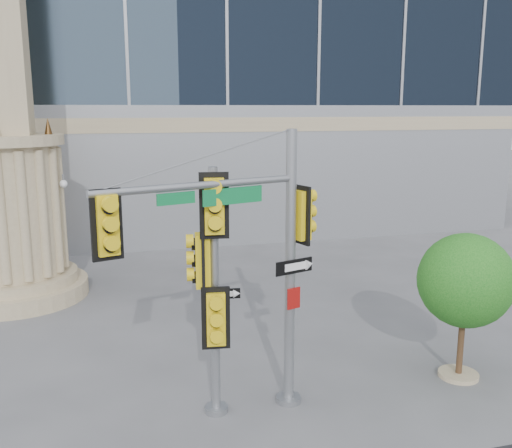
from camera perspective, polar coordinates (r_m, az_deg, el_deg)
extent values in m
plane|color=#545456|center=(11.75, 2.78, -18.57)|extent=(120.00, 120.00, 0.00)
cylinder|color=tan|center=(19.69, -22.85, -6.04)|extent=(4.40, 4.40, 0.50)
cylinder|color=tan|center=(19.58, -22.94, -4.92)|extent=(3.80, 3.80, 0.30)
cylinder|color=tan|center=(19.12, -23.44, 1.28)|extent=(3.00, 3.00, 4.00)
cylinder|color=tan|center=(18.89, -23.96, 7.70)|extent=(3.50, 3.50, 0.30)
cone|color=#472D14|center=(18.73, -20.09, 9.20)|extent=(0.24, 0.24, 0.50)
cylinder|color=slate|center=(12.20, 3.27, -17.05)|extent=(0.51, 0.51, 0.11)
cylinder|color=slate|center=(11.16, 3.43, -4.79)|extent=(0.20, 0.20, 5.51)
cylinder|color=slate|center=(9.79, -5.63, 3.86)|extent=(3.72, 1.28, 0.13)
cube|color=#0D7338|center=(10.11, -2.31, 2.84)|extent=(1.15, 0.39, 0.29)
cube|color=yellow|center=(9.25, -14.72, -0.08)|extent=(0.56, 0.40, 1.15)
cube|color=yellow|center=(11.06, 4.58, 0.90)|extent=(0.40, 0.56, 1.15)
cube|color=black|center=(11.03, 3.83, -4.26)|extent=(0.81, 0.28, 0.28)
cube|color=maroon|center=(11.22, 3.79, -7.42)|extent=(0.29, 0.11, 0.42)
cylinder|color=slate|center=(11.85, -3.98, -17.96)|extent=(0.47, 0.47, 0.12)
cylinder|color=slate|center=(10.89, -4.16, -7.06)|extent=(0.17, 0.17, 4.84)
cube|color=yellow|center=(10.25, -4.22, 1.83)|extent=(0.56, 0.34, 1.21)
cube|color=yellow|center=(10.68, -5.35, -3.65)|extent=(0.34, 0.56, 1.21)
cube|color=yellow|center=(10.82, -4.05, -9.37)|extent=(0.56, 0.34, 1.21)
cube|color=black|center=(10.77, -3.18, -6.98)|extent=(0.60, 0.10, 0.19)
cylinder|color=tan|center=(13.91, 19.58, -14.00)|extent=(0.88, 0.88, 0.10)
cylinder|color=#382314|center=(13.58, 19.82, -10.83)|extent=(0.14, 0.14, 1.76)
sphere|color=#135614|center=(13.14, 20.22, -5.30)|extent=(2.05, 2.05, 2.05)
sphere|color=#135614|center=(13.66, 21.06, -6.01)|extent=(1.27, 1.27, 1.27)
sphere|color=#135614|center=(12.83, 19.52, -6.80)|extent=(1.07, 1.07, 1.07)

